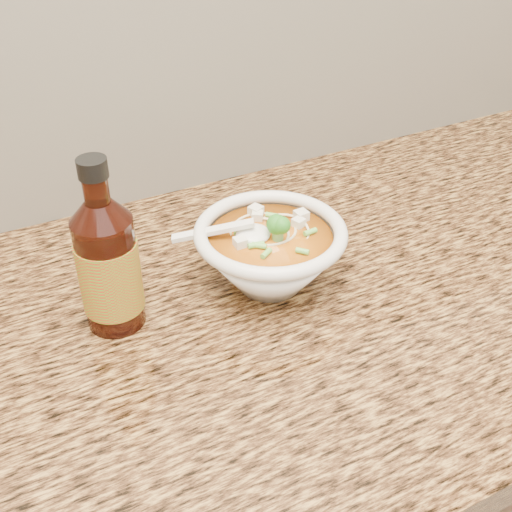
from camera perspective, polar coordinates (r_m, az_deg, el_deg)
name	(u,v)px	position (r m, az deg, el deg)	size (l,w,h in m)	color
counter_slab	(157,346)	(0.78, -8.79, -7.95)	(4.00, 0.68, 0.04)	#A2773B
soup_bowl	(270,255)	(0.80, 1.27, 0.12)	(0.21, 0.19, 0.11)	white
hot_sauce_bottle	(109,266)	(0.74, -12.97, -0.85)	(0.08, 0.08, 0.21)	#320E06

